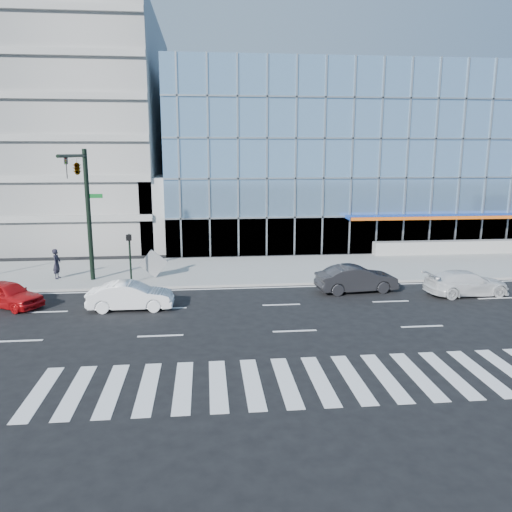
{
  "coord_description": "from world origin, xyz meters",
  "views": [
    {
      "loc": [
        -3.91,
        -25.11,
        7.9
      ],
      "look_at": [
        -1.05,
        3.0,
        2.05
      ],
      "focal_mm": 35.0,
      "sensor_mm": 36.0,
      "label": 1
    }
  ],
  "objects_px": {
    "ped_signal_post": "(130,251)",
    "pedestrian": "(57,264)",
    "white_suv": "(466,283)",
    "red_sedan": "(8,294)",
    "traffic_signal": "(81,184)",
    "dark_sedan": "(357,279)",
    "tilted_panel": "(153,264)",
    "white_sedan": "(131,296)"
  },
  "relations": [
    {
      "from": "ped_signal_post",
      "to": "pedestrian",
      "type": "bearing_deg",
      "value": 161.95
    },
    {
      "from": "white_suv",
      "to": "red_sedan",
      "type": "xyz_separation_m",
      "value": [
        -24.98,
        0.26,
        -0.01
      ]
    },
    {
      "from": "traffic_signal",
      "to": "white_suv",
      "type": "relative_size",
      "value": 1.68
    },
    {
      "from": "ped_signal_post",
      "to": "pedestrian",
      "type": "distance_m",
      "value": 5.11
    },
    {
      "from": "dark_sedan",
      "to": "white_suv",
      "type": "bearing_deg",
      "value": -107.61
    },
    {
      "from": "ped_signal_post",
      "to": "tilted_panel",
      "type": "distance_m",
      "value": 2.0
    },
    {
      "from": "white_suv",
      "to": "pedestrian",
      "type": "bearing_deg",
      "value": 73.05
    },
    {
      "from": "ped_signal_post",
      "to": "white_suv",
      "type": "distance_m",
      "value": 19.7
    },
    {
      "from": "red_sedan",
      "to": "pedestrian",
      "type": "relative_size",
      "value": 2.12
    },
    {
      "from": "white_sedan",
      "to": "pedestrian",
      "type": "relative_size",
      "value": 2.29
    },
    {
      "from": "red_sedan",
      "to": "tilted_panel",
      "type": "xyz_separation_m",
      "value": [
        7.01,
        4.98,
        0.38
      ]
    },
    {
      "from": "white_suv",
      "to": "tilted_panel",
      "type": "bearing_deg",
      "value": 70.06
    },
    {
      "from": "traffic_signal",
      "to": "pedestrian",
      "type": "height_order",
      "value": "traffic_signal"
    },
    {
      "from": "traffic_signal",
      "to": "ped_signal_post",
      "type": "relative_size",
      "value": 2.67
    },
    {
      "from": "ped_signal_post",
      "to": "white_sedan",
      "type": "relative_size",
      "value": 0.7
    },
    {
      "from": "white_sedan",
      "to": "white_suv",
      "type": "bearing_deg",
      "value": -86.91
    },
    {
      "from": "dark_sedan",
      "to": "pedestrian",
      "type": "xyz_separation_m",
      "value": [
        -17.97,
        4.39,
        0.33
      ]
    },
    {
      "from": "traffic_signal",
      "to": "white_suv",
      "type": "distance_m",
      "value": 22.7
    },
    {
      "from": "ped_signal_post",
      "to": "white_suv",
      "type": "relative_size",
      "value": 0.63
    },
    {
      "from": "pedestrian",
      "to": "red_sedan",
      "type": "bearing_deg",
      "value": 174.21
    },
    {
      "from": "white_suv",
      "to": "white_sedan",
      "type": "bearing_deg",
      "value": 88.77
    },
    {
      "from": "red_sedan",
      "to": "pedestrian",
      "type": "height_order",
      "value": "pedestrian"
    },
    {
      "from": "white_suv",
      "to": "white_sedan",
      "type": "xyz_separation_m",
      "value": [
        -18.53,
        -0.79,
        0.02
      ]
    },
    {
      "from": "ped_signal_post",
      "to": "white_suv",
      "type": "height_order",
      "value": "ped_signal_post"
    },
    {
      "from": "white_suv",
      "to": "white_sedan",
      "type": "distance_m",
      "value": 18.55
    },
    {
      "from": "white_suv",
      "to": "red_sedan",
      "type": "relative_size",
      "value": 1.19
    },
    {
      "from": "traffic_signal",
      "to": "red_sedan",
      "type": "distance_m",
      "value": 7.26
    },
    {
      "from": "dark_sedan",
      "to": "white_sedan",
      "type": "bearing_deg",
      "value": 93.69
    },
    {
      "from": "dark_sedan",
      "to": "red_sedan",
      "type": "distance_m",
      "value": 19.0
    },
    {
      "from": "ped_signal_post",
      "to": "dark_sedan",
      "type": "bearing_deg",
      "value": -12.11
    },
    {
      "from": "white_sedan",
      "to": "tilted_panel",
      "type": "height_order",
      "value": "tilted_panel"
    },
    {
      "from": "dark_sedan",
      "to": "red_sedan",
      "type": "xyz_separation_m",
      "value": [
        -18.98,
        -1.01,
        -0.09
      ]
    },
    {
      "from": "traffic_signal",
      "to": "red_sedan",
      "type": "xyz_separation_m",
      "value": [
        -3.27,
        -3.47,
        -5.48
      ]
    },
    {
      "from": "white_suv",
      "to": "ped_signal_post",
      "type": "bearing_deg",
      "value": 74.27
    },
    {
      "from": "tilted_panel",
      "to": "red_sedan",
      "type": "bearing_deg",
      "value": -142.6
    },
    {
      "from": "red_sedan",
      "to": "tilted_panel",
      "type": "height_order",
      "value": "tilted_panel"
    },
    {
      "from": "white_suv",
      "to": "dark_sedan",
      "type": "bearing_deg",
      "value": 74.37
    },
    {
      "from": "traffic_signal",
      "to": "tilted_panel",
      "type": "bearing_deg",
      "value": 21.98
    },
    {
      "from": "traffic_signal",
      "to": "tilted_panel",
      "type": "height_order",
      "value": "traffic_signal"
    },
    {
      "from": "dark_sedan",
      "to": "tilted_panel",
      "type": "bearing_deg",
      "value": 65.99
    },
    {
      "from": "dark_sedan",
      "to": "pedestrian",
      "type": "distance_m",
      "value": 18.5
    },
    {
      "from": "ped_signal_post",
      "to": "tilted_panel",
      "type": "xyz_separation_m",
      "value": [
        1.25,
        1.14,
        -1.08
      ]
    }
  ]
}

